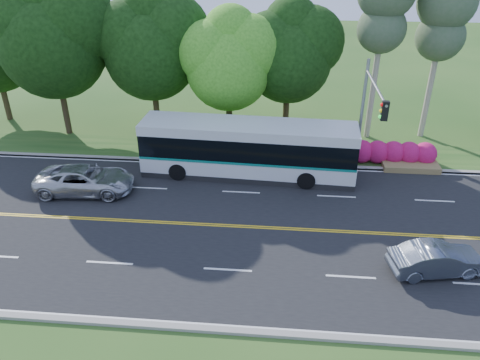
# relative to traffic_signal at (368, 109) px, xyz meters

# --- Properties ---
(ground) EXTENTS (120.00, 120.00, 0.00)m
(ground) POSITION_rel_traffic_signal_xyz_m (-6.49, -5.40, -4.67)
(ground) COLOR #244E1A
(ground) RESTS_ON ground
(road) EXTENTS (60.00, 14.00, 0.02)m
(road) POSITION_rel_traffic_signal_xyz_m (-6.49, -5.40, -4.66)
(road) COLOR black
(road) RESTS_ON ground
(curb_north) EXTENTS (60.00, 0.30, 0.15)m
(curb_north) POSITION_rel_traffic_signal_xyz_m (-6.49, 1.75, -4.60)
(curb_north) COLOR gray
(curb_north) RESTS_ON ground
(curb_south) EXTENTS (60.00, 0.30, 0.15)m
(curb_south) POSITION_rel_traffic_signal_xyz_m (-6.49, -12.55, -4.60)
(curb_south) COLOR gray
(curb_south) RESTS_ON ground
(grass_verge) EXTENTS (60.00, 4.00, 0.10)m
(grass_verge) POSITION_rel_traffic_signal_xyz_m (-6.49, 3.60, -4.62)
(grass_verge) COLOR #244E1A
(grass_verge) RESTS_ON ground
(lane_markings) EXTENTS (57.60, 13.82, 0.00)m
(lane_markings) POSITION_rel_traffic_signal_xyz_m (-6.59, -5.40, -4.65)
(lane_markings) COLOR gold
(lane_markings) RESTS_ON road
(tree_row) EXTENTS (44.70, 9.10, 13.84)m
(tree_row) POSITION_rel_traffic_signal_xyz_m (-11.65, 6.73, 2.06)
(tree_row) COLOR #312215
(tree_row) RESTS_ON ground
(bougainvillea_hedge) EXTENTS (9.50, 2.25, 1.50)m
(bougainvillea_hedge) POSITION_rel_traffic_signal_xyz_m (0.69, 2.75, -3.95)
(bougainvillea_hedge) COLOR #A70D49
(bougainvillea_hedge) RESTS_ON ground
(traffic_signal) EXTENTS (0.42, 6.10, 7.00)m
(traffic_signal) POSITION_rel_traffic_signal_xyz_m (0.00, 0.00, 0.00)
(traffic_signal) COLOR gray
(traffic_signal) RESTS_ON ground
(transit_bus) EXTENTS (13.04, 3.46, 3.38)m
(transit_bus) POSITION_rel_traffic_signal_xyz_m (-6.79, 0.35, -2.98)
(transit_bus) COLOR silver
(transit_bus) RESTS_ON road
(sedan) EXTENTS (4.42, 2.25, 1.39)m
(sedan) POSITION_rel_traffic_signal_xyz_m (2.28, -8.22, -3.96)
(sedan) COLOR slate
(sedan) RESTS_ON road
(suv) EXTENTS (5.72, 2.93, 1.55)m
(suv) POSITION_rel_traffic_signal_xyz_m (-15.98, -2.61, -3.88)
(suv) COLOR #BCBDC0
(suv) RESTS_ON road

